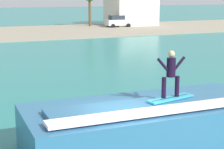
# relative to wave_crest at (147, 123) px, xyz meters

# --- Properties ---
(wave_crest) EXTENTS (8.77, 3.64, 1.67)m
(wave_crest) POSITION_rel_wave_crest_xyz_m (0.00, 0.00, 0.00)
(wave_crest) COLOR #2D658D
(wave_crest) RESTS_ON ground_plane
(surfboard) EXTENTS (1.98, 0.88, 0.06)m
(surfboard) POSITION_rel_wave_crest_xyz_m (0.78, -0.26, 0.91)
(surfboard) COLOR #33A5CC
(surfboard) RESTS_ON wave_crest
(surfer) EXTENTS (1.13, 0.32, 1.69)m
(surfer) POSITION_rel_wave_crest_xyz_m (0.79, -0.21, 1.88)
(surfer) COLOR black
(surfer) RESTS_ON surfboard
(car_far_shore) EXTENTS (3.93, 2.07, 1.86)m
(car_far_shore) POSITION_rel_wave_crest_xyz_m (17.65, 43.80, 0.16)
(car_far_shore) COLOR silver
(car_far_shore) RESTS_ON ground_plane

